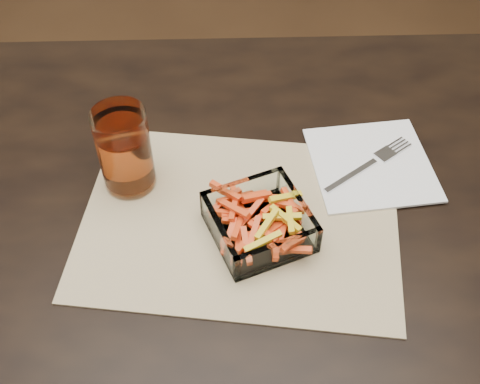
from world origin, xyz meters
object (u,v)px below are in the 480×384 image
Objects in this scene: glass_bowl at (259,224)px; tumbler at (125,152)px; dining_table at (236,256)px; fork at (371,163)px.

tumbler reaches higher than glass_bowl.
fork reaches higher than dining_table.
dining_table is 0.23m from tumbler.
tumbler is (-0.19, 0.10, 0.04)m from glass_bowl.
fork is at bearing 34.87° from glass_bowl.
glass_bowl is 1.08× the size of fork.
glass_bowl reaches higher than fork.
tumbler is (-0.16, 0.08, 0.15)m from dining_table.
fork is (0.18, 0.12, -0.01)m from glass_bowl.
dining_table is 11.79× the size of tumbler.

